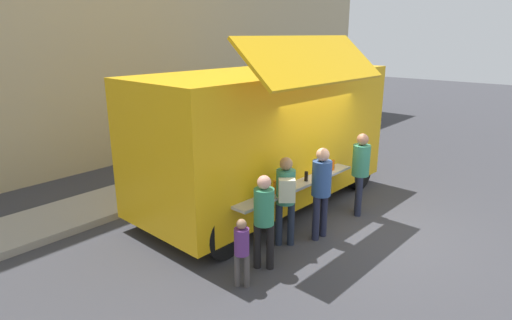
{
  "coord_description": "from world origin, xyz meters",
  "views": [
    {
      "loc": [
        -7.19,
        -3.34,
        3.75
      ],
      "look_at": [
        -0.98,
        2.0,
        1.3
      ],
      "focal_mm": 29.69,
      "sensor_mm": 36.0,
      "label": 1
    }
  ],
  "objects_px": {
    "trash_bin": "(295,134)",
    "customer_extra_browsing": "(361,167)",
    "food_truck_main": "(267,134)",
    "customer_front_ordering": "(321,185)",
    "customer_rear_waiting": "(264,214)",
    "child_near_queue": "(242,247)",
    "customer_mid_with_backpack": "(286,193)"
  },
  "relations": [
    {
      "from": "customer_front_ordering",
      "to": "customer_mid_with_backpack",
      "type": "xyz_separation_m",
      "value": [
        -0.69,
        0.31,
        -0.03
      ]
    },
    {
      "from": "customer_rear_waiting",
      "to": "customer_extra_browsing",
      "type": "relative_size",
      "value": 0.91
    },
    {
      "from": "child_near_queue",
      "to": "customer_mid_with_backpack",
      "type": "bearing_deg",
      "value": -22.12
    },
    {
      "from": "customer_mid_with_backpack",
      "to": "trash_bin",
      "type": "bearing_deg",
      "value": -7.13
    },
    {
      "from": "customer_mid_with_backpack",
      "to": "customer_extra_browsing",
      "type": "distance_m",
      "value": 2.22
    },
    {
      "from": "customer_front_ordering",
      "to": "customer_mid_with_backpack",
      "type": "relative_size",
      "value": 1.06
    },
    {
      "from": "customer_mid_with_backpack",
      "to": "customer_rear_waiting",
      "type": "distance_m",
      "value": 0.87
    },
    {
      "from": "customer_extra_browsing",
      "to": "child_near_queue",
      "type": "height_order",
      "value": "customer_extra_browsing"
    },
    {
      "from": "child_near_queue",
      "to": "trash_bin",
      "type": "bearing_deg",
      "value": -3.24
    },
    {
      "from": "customer_rear_waiting",
      "to": "customer_front_ordering",
      "type": "bearing_deg",
      "value": -36.72
    },
    {
      "from": "food_truck_main",
      "to": "trash_bin",
      "type": "height_order",
      "value": "food_truck_main"
    },
    {
      "from": "customer_front_ordering",
      "to": "child_near_queue",
      "type": "bearing_deg",
      "value": 95.03
    },
    {
      "from": "customer_extra_browsing",
      "to": "child_near_queue",
      "type": "distance_m",
      "value": 3.7
    },
    {
      "from": "child_near_queue",
      "to": "food_truck_main",
      "type": "bearing_deg",
      "value": -0.35
    },
    {
      "from": "customer_rear_waiting",
      "to": "customer_extra_browsing",
      "type": "height_order",
      "value": "customer_extra_browsing"
    },
    {
      "from": "food_truck_main",
      "to": "customer_extra_browsing",
      "type": "distance_m",
      "value": 2.13
    },
    {
      "from": "food_truck_main",
      "to": "customer_rear_waiting",
      "type": "relative_size",
      "value": 3.76
    },
    {
      "from": "trash_bin",
      "to": "child_near_queue",
      "type": "bearing_deg",
      "value": -149.94
    },
    {
      "from": "food_truck_main",
      "to": "customer_front_ordering",
      "type": "distance_m",
      "value": 2.04
    },
    {
      "from": "customer_rear_waiting",
      "to": "child_near_queue",
      "type": "xyz_separation_m",
      "value": [
        -0.63,
        -0.09,
        -0.3
      ]
    },
    {
      "from": "food_truck_main",
      "to": "customer_extra_browsing",
      "type": "bearing_deg",
      "value": -63.41
    },
    {
      "from": "customer_mid_with_backpack",
      "to": "child_near_queue",
      "type": "xyz_separation_m",
      "value": [
        -1.48,
        -0.29,
        -0.36
      ]
    },
    {
      "from": "trash_bin",
      "to": "customer_rear_waiting",
      "type": "relative_size",
      "value": 0.62
    },
    {
      "from": "customer_rear_waiting",
      "to": "child_near_queue",
      "type": "relative_size",
      "value": 1.44
    },
    {
      "from": "customer_front_ordering",
      "to": "customer_rear_waiting",
      "type": "height_order",
      "value": "customer_front_ordering"
    },
    {
      "from": "customer_mid_with_backpack",
      "to": "customer_rear_waiting",
      "type": "relative_size",
      "value": 1.04
    },
    {
      "from": "child_near_queue",
      "to": "customer_rear_waiting",
      "type": "bearing_deg",
      "value": -24.98
    },
    {
      "from": "trash_bin",
      "to": "customer_front_ordering",
      "type": "distance_m",
      "value": 6.53
    },
    {
      "from": "trash_bin",
      "to": "customer_extra_browsing",
      "type": "xyz_separation_m",
      "value": [
        -3.49,
        -4.18,
        0.56
      ]
    },
    {
      "from": "trash_bin",
      "to": "food_truck_main",
      "type": "bearing_deg",
      "value": -151.91
    },
    {
      "from": "trash_bin",
      "to": "child_near_queue",
      "type": "relative_size",
      "value": 0.89
    },
    {
      "from": "trash_bin",
      "to": "customer_rear_waiting",
      "type": "height_order",
      "value": "customer_rear_waiting"
    }
  ]
}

